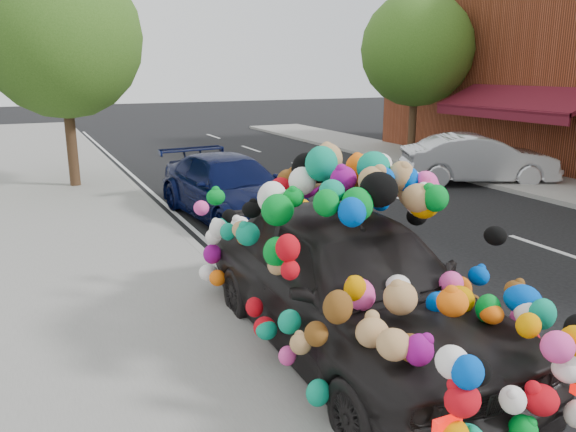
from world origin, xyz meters
name	(u,v)px	position (x,y,z in m)	size (l,w,h in m)	color
ground	(391,281)	(0.00, 0.00, 0.00)	(100.00, 100.00, 0.00)	black
sidewalk	(108,330)	(-4.30, 0.00, 0.06)	(4.00, 60.00, 0.12)	gray
kerb	(252,303)	(-2.35, 0.00, 0.07)	(0.15, 60.00, 0.13)	gray
lane_markings	(553,250)	(3.60, 0.00, 0.01)	(6.00, 50.00, 0.01)	silver
tree_near_sidewalk	(61,37)	(-3.80, 9.50, 4.02)	(4.20, 4.20, 6.13)	#332114
tree_far_b	(417,50)	(8.00, 10.00, 3.89)	(4.00, 4.00, 5.90)	#332114
plush_art_car	(350,252)	(-1.80, -1.64, 1.22)	(2.46, 5.25, 2.36)	black
navy_sedan	(230,188)	(-0.99, 4.69, 0.69)	(1.93, 4.74, 1.38)	#050B32
silver_hatchback	(478,159)	(6.82, 5.37, 0.71)	(1.50, 4.31, 1.42)	#B7B8BE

